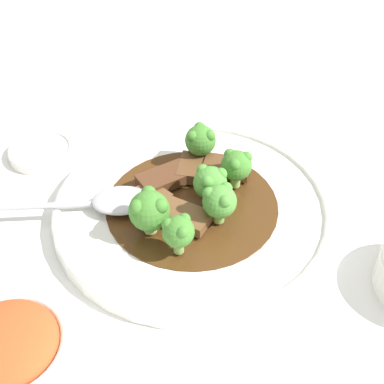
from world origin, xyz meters
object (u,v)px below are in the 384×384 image
(beef_strip_0, at_px, (227,167))
(beef_strip_3, at_px, (182,215))
(beef_strip_2, at_px, (145,200))
(broccoli_floret_0, at_px, (236,165))
(broccoli_floret_3, at_px, (210,182))
(side_bowl_kimchi, at_px, (10,353))
(broccoli_floret_4, at_px, (178,231))
(broccoli_floret_5, at_px, (200,140))
(serving_spoon, at_px, (106,201))
(main_plate, at_px, (192,208))
(broccoli_floret_1, at_px, (220,201))
(sauce_dish, at_px, (41,151))
(broccoli_floret_2, at_px, (149,210))
(beef_strip_4, at_px, (164,178))
(beef_strip_1, at_px, (194,168))

(beef_strip_0, relative_size, beef_strip_3, 0.89)
(beef_strip_2, bearing_deg, broccoli_floret_0, 3.10)
(broccoli_floret_3, relative_size, side_bowl_kimchi, 0.39)
(broccoli_floret_4, distance_m, broccoli_floret_5, 0.15)
(beef_strip_0, height_order, serving_spoon, beef_strip_0)
(main_plate, height_order, serving_spoon, serving_spoon)
(beef_strip_2, height_order, side_bowl_kimchi, side_bowl_kimchi)
(broccoli_floret_1, height_order, side_bowl_kimchi, broccoli_floret_1)
(beef_strip_3, bearing_deg, broccoli_floret_4, -106.47)
(serving_spoon, xyz_separation_m, sauce_dish, (-0.07, 0.13, -0.02))
(beef_strip_2, xyz_separation_m, broccoli_floret_0, (0.11, 0.01, 0.02))
(broccoli_floret_5, relative_size, side_bowl_kimchi, 0.43)
(beef_strip_0, distance_m, broccoli_floret_2, 0.13)
(beef_strip_2, height_order, beef_strip_4, beef_strip_4)
(beef_strip_2, relative_size, serving_spoon, 0.28)
(broccoli_floret_1, relative_size, sauce_dish, 0.56)
(main_plate, bearing_deg, beef_strip_4, 120.68)
(broccoli_floret_4, height_order, side_bowl_kimchi, broccoli_floret_4)
(sauce_dish, bearing_deg, broccoli_floret_3, -39.34)
(beef_strip_2, relative_size, side_bowl_kimchi, 0.56)
(beef_strip_3, relative_size, side_bowl_kimchi, 0.61)
(main_plate, distance_m, broccoli_floret_3, 0.04)
(beef_strip_3, height_order, broccoli_floret_4, broccoli_floret_4)
(beef_strip_2, bearing_deg, broccoli_floret_5, 37.97)
(side_bowl_kimchi, bearing_deg, sauce_dish, 84.42)
(beef_strip_4, relative_size, serving_spoon, 0.30)
(broccoli_floret_5, distance_m, serving_spoon, 0.13)
(beef_strip_3, relative_size, sauce_dish, 0.82)
(beef_strip_1, distance_m, broccoli_floret_1, 0.09)
(beef_strip_0, bearing_deg, beef_strip_2, -163.53)
(beef_strip_1, bearing_deg, beef_strip_2, -149.30)
(beef_strip_4, relative_size, broccoli_floret_4, 1.51)
(broccoli_floret_1, relative_size, broccoli_floret_5, 0.97)
(beef_strip_3, bearing_deg, main_plate, 54.61)
(broccoli_floret_2, bearing_deg, side_bowl_kimchi, -139.00)
(beef_strip_2, distance_m, serving_spoon, 0.04)
(beef_strip_0, bearing_deg, beef_strip_3, -136.75)
(serving_spoon, bearing_deg, broccoli_floret_1, -24.08)
(beef_strip_0, xyz_separation_m, broccoli_floret_4, (-0.08, -0.11, 0.02))
(broccoli_floret_4, height_order, serving_spoon, broccoli_floret_4)
(broccoli_floret_3, relative_size, serving_spoon, 0.19)
(broccoli_floret_0, relative_size, serving_spoon, 0.21)
(beef_strip_2, bearing_deg, broccoli_floret_2, -92.56)
(beef_strip_3, xyz_separation_m, beef_strip_4, (-0.01, 0.06, 0.00))
(beef_strip_0, height_order, broccoli_floret_5, broccoli_floret_5)
(broccoli_floret_0, xyz_separation_m, broccoli_floret_1, (-0.03, -0.05, -0.00))
(broccoli_floret_1, relative_size, broccoli_floret_2, 0.92)
(beef_strip_1, bearing_deg, side_bowl_kimchi, -135.56)
(sauce_dish, bearing_deg, beef_strip_0, -27.16)
(beef_strip_1, distance_m, serving_spoon, 0.11)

